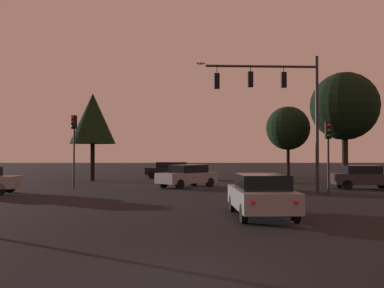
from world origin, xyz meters
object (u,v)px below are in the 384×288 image
Objects in this scene: traffic_light_corner_left at (328,143)px; car_parked_lot at (188,176)px; traffic_light_corner_right at (74,137)px; tree_left_far at (345,106)px; tree_behind_sign at (93,119)px; traffic_signal_mast_arm at (280,97)px; car_far_lane at (170,170)px; car_nearside_lane at (261,194)px; tree_center_horizon at (288,128)px; car_crossing_right at (364,177)px.

traffic_light_corner_left reaches higher than car_parked_lot.
tree_left_far is (21.01, 8.76, 2.98)m from traffic_light_corner_right.
traffic_light_corner_left is 0.53× the size of tree_behind_sign.
traffic_signal_mast_arm is 1.73× the size of car_far_lane.
traffic_light_corner_right is 1.05× the size of car_nearside_lane.
tree_left_far is 1.35× the size of tree_center_horizon.
tree_left_far is at bearing 76.85° from car_crossing_right.
car_far_lane is (-12.85, 12.34, 0.00)m from car_crossing_right.
car_crossing_right is (18.72, -1.04, -2.58)m from traffic_light_corner_right.
traffic_light_corner_left is 0.82× the size of traffic_light_corner_right.
traffic_signal_mast_arm is 1.67× the size of traffic_light_corner_right.
tree_left_far is (15.14, -2.54, 5.56)m from car_far_lane.
traffic_light_corner_left is 9.40m from car_nearside_lane.
traffic_signal_mast_arm is 4.09m from traffic_light_corner_left.
tree_left_far is at bearing 31.03° from car_parked_lot.
tree_left_far is (21.57, 0.50, 1.11)m from tree_behind_sign.
car_crossing_right is (5.82, 2.40, -4.81)m from traffic_signal_mast_arm.
tree_center_horizon is at bearing 38.40° from traffic_light_corner_right.
car_crossing_right is (8.57, 12.30, -0.00)m from car_nearside_lane.
traffic_signal_mast_arm is 1.75× the size of car_nearside_lane.
car_far_lane is (-4.27, 24.64, -0.00)m from car_nearside_lane.
traffic_light_corner_right is at bearing -117.46° from car_far_lane.
car_nearside_lane is 25.00m from car_far_lane.
car_crossing_right is 21.86m from tree_behind_sign.
traffic_signal_mast_arm is 17.02m from car_far_lane.
traffic_light_corner_left is 19.29m from car_far_lane.
car_parked_lot is (1.61, -10.67, -0.00)m from car_far_lane.
car_far_lane is at bearing 118.48° from traffic_light_corner_left.
traffic_light_corner_right reaches higher than traffic_light_corner_left.
traffic_signal_mast_arm is 17.84m from tree_behind_sign.
traffic_signal_mast_arm is 11.34m from car_nearside_lane.
tree_center_horizon reaches higher than car_crossing_right.
car_nearside_lane is at bearing -122.10° from traffic_light_corner_left.
car_nearside_lane is 0.66× the size of tree_center_horizon.
traffic_light_corner_right is 7.94m from car_parked_lot.
traffic_light_corner_right is at bearing -141.60° from tree_center_horizon.
car_far_lane is 10.79m from car_parked_lot.
traffic_signal_mast_arm reaches higher than tree_center_horizon.
tree_center_horizon is (17.20, 13.64, 1.38)m from traffic_light_corner_right.
traffic_signal_mast_arm reaches higher than traffic_light_corner_left.
car_far_lane is 12.23m from tree_center_horizon.
car_parked_lot is at bearing 4.78° from traffic_light_corner_right.
traffic_light_corner_right is at bearing -157.36° from tree_left_far.
traffic_light_corner_right is 0.52× the size of tree_left_far.
traffic_light_corner_left is 20.97m from tree_behind_sign.
tree_left_far reaches higher than tree_center_horizon.
tree_behind_sign is at bearing -163.17° from tree_center_horizon.
traffic_light_corner_right is 1.17× the size of car_crossing_right.
tree_left_far is (2.29, 9.80, 5.56)m from car_crossing_right.
car_parked_lot is 16.72m from tree_center_horizon.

